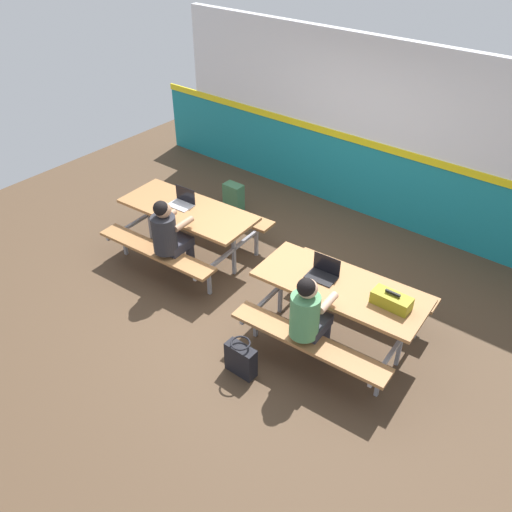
# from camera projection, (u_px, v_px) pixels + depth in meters

# --- Properties ---
(ground_plane) EXTENTS (10.00, 10.00, 0.02)m
(ground_plane) POSITION_uv_depth(u_px,v_px,m) (262.00, 287.00, 6.82)
(ground_plane) COLOR #4C3826
(accent_backdrop) EXTENTS (8.00, 0.14, 2.60)m
(accent_backdrop) POSITION_uv_depth(u_px,v_px,m) (369.00, 135.00, 7.65)
(accent_backdrop) COLOR teal
(accent_backdrop) RESTS_ON ground
(picnic_table_left) EXTENTS (1.89, 1.66, 0.74)m
(picnic_table_left) POSITION_uv_depth(u_px,v_px,m) (188.00, 219.00, 7.06)
(picnic_table_left) COLOR #9E6B3D
(picnic_table_left) RESTS_ON ground
(picnic_table_right) EXTENTS (1.89, 1.66, 0.74)m
(picnic_table_right) POSITION_uv_depth(u_px,v_px,m) (339.00, 298.00, 5.75)
(picnic_table_right) COLOR #9E6B3D
(picnic_table_right) RESTS_ON ground
(student_nearer) EXTENTS (0.38, 0.53, 1.21)m
(student_nearer) POSITION_uv_depth(u_px,v_px,m) (169.00, 234.00, 6.52)
(student_nearer) COLOR #2D2D38
(student_nearer) RESTS_ON ground
(student_further) EXTENTS (0.38, 0.53, 1.21)m
(student_further) POSITION_uv_depth(u_px,v_px,m) (308.00, 314.00, 5.34)
(student_further) COLOR #2D2D38
(student_further) RESTS_ON ground
(laptop_silver) EXTENTS (0.33, 0.24, 0.22)m
(laptop_silver) POSITION_uv_depth(u_px,v_px,m) (182.00, 202.00, 7.01)
(laptop_silver) COLOR silver
(laptop_silver) RESTS_ON picnic_table_left
(laptop_dark) EXTENTS (0.33, 0.24, 0.22)m
(laptop_dark) POSITION_uv_depth(u_px,v_px,m) (323.00, 273.00, 5.77)
(laptop_dark) COLOR black
(laptop_dark) RESTS_ON picnic_table_right
(toolbox_grey) EXTENTS (0.40, 0.18, 0.18)m
(toolbox_grey) POSITION_uv_depth(u_px,v_px,m) (391.00, 300.00, 5.35)
(toolbox_grey) COLOR olive
(toolbox_grey) RESTS_ON picnic_table_right
(backpack_dark) EXTENTS (0.30, 0.22, 0.44)m
(backpack_dark) POSITION_uv_depth(u_px,v_px,m) (234.00, 197.00, 8.26)
(backpack_dark) COLOR #3F724C
(backpack_dark) RESTS_ON ground
(tote_bag_bright) EXTENTS (0.34, 0.21, 0.43)m
(tote_bag_bright) POSITION_uv_depth(u_px,v_px,m) (241.00, 359.00, 5.55)
(tote_bag_bright) COLOR black
(tote_bag_bright) RESTS_ON ground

